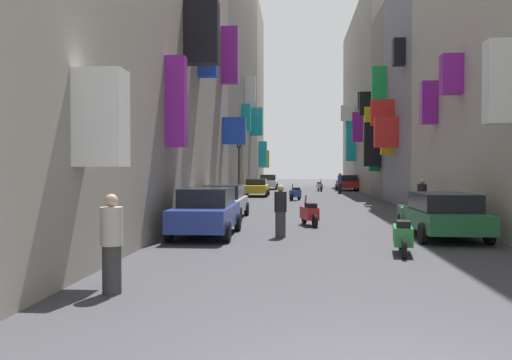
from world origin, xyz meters
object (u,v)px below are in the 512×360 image
Objects in this scene: parked_car_red at (347,182)px; scooter_blue at (295,194)px; scooter_white at (320,186)px; pedestrian_crossing at (112,244)px; scooter_green at (403,235)px; parked_car_green at (442,214)px; parked_car_blue at (206,211)px; parked_car_white at (268,182)px; scooter_red at (309,213)px; pedestrian_mid_street at (422,200)px; pedestrian_near_left at (280,211)px; pedestrian_near_right at (340,183)px; parked_car_silver at (224,201)px; traffic_light_near_corner at (239,157)px; parked_car_yellow at (257,187)px.

scooter_blue is at bearing -107.25° from parked_car_red.
scooter_white is 40.26m from pedestrian_crossing.
parked_car_red is at bearing 86.45° from scooter_green.
parked_car_blue reaches higher than parked_car_green.
parked_car_green is at bearing -78.70° from parked_car_white.
pedestrian_mid_street is at bearing 26.58° from scooter_red.
pedestrian_crossing is at bearing -90.36° from parked_car_white.
pedestrian_near_left reaches higher than scooter_white.
pedestrian_near_right reaches higher than scooter_green.
pedestrian_near_right reaches higher than parked_car_silver.
parked_car_blue is 2.24× the size of scooter_red.
pedestrian_crossing reaches higher than parked_car_red.
traffic_light_near_corner is at bearing 92.98° from parked_car_blue.
parked_car_blue is 2.37× the size of scooter_blue.
pedestrian_crossing is at bearing -134.69° from parked_car_green.
parked_car_white is 1.09× the size of parked_car_yellow.
parked_car_green is 19.04m from traffic_light_near_corner.
pedestrian_mid_street is at bearing 44.97° from pedestrian_near_left.
scooter_white is (5.08, -4.47, -0.32)m from parked_car_white.
pedestrian_near_left is (2.54, -23.44, 0.10)m from parked_car_yellow.
parked_car_white is 37.40m from parked_car_green.
pedestrian_near_left is (-3.13, 2.82, 0.34)m from scooter_green.
parked_car_red reaches higher than parked_car_white.
pedestrian_near_left is (2.34, -0.17, 0.02)m from parked_car_blue.
parked_car_yellow is 2.28× the size of scooter_white.
pedestrian_mid_street is (2.50, 8.45, 0.39)m from scooter_green.
pedestrian_near_right is at bearing 72.97° from parked_car_silver.
pedestrian_near_left is at bearing -176.03° from parked_car_green.
parked_car_white reaches higher than parked_car_green.
parked_car_green is at bearing 59.93° from scooter_green.
pedestrian_crossing reaches higher than scooter_red.
pedestrian_crossing reaches higher than parked_car_white.
parked_car_green is 18.65m from scooter_blue.
scooter_white is at bearing 82.35° from pedestrian_crossing.
parked_car_red is 2.36× the size of pedestrian_crossing.
parked_car_white is at bearing 125.87° from pedestrian_near_right.
parked_car_white is at bearing 87.45° from traffic_light_near_corner.
parked_car_silver is at bearing -86.74° from traffic_light_near_corner.
parked_car_yellow reaches higher than scooter_blue.
pedestrian_near_left is (-2.72, -32.55, 0.35)m from scooter_white.
pedestrian_near_left is at bearing -86.34° from parked_car_white.
scooter_white is 14.30m from scooter_blue.
pedestrian_near_left is at bearing -83.81° from parked_car_yellow.
pedestrian_mid_street reaches higher than pedestrian_near_left.
parked_car_blue is (-7.31, -0.18, 0.05)m from parked_car_green.
scooter_red and scooter_white have the same top height.
parked_car_blue is 2.35m from pedestrian_near_left.
scooter_green is (5.67, -26.26, -0.25)m from parked_car_yellow.
scooter_green is (-1.83, -3.17, -0.27)m from parked_car_green.
scooter_white is 1.03× the size of pedestrian_mid_street.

